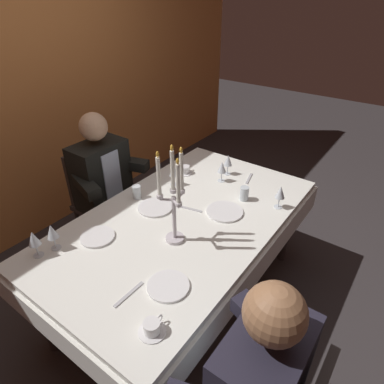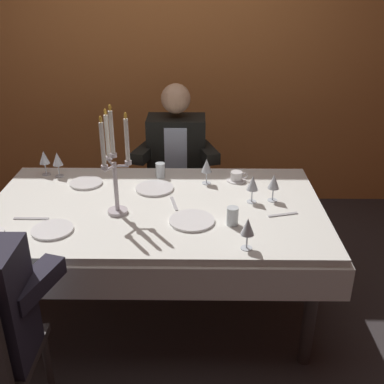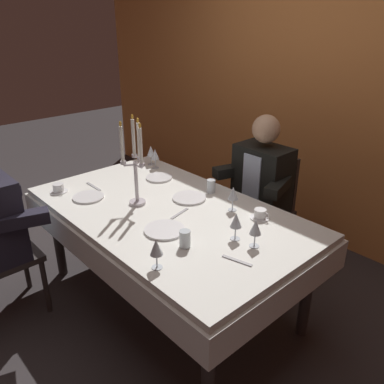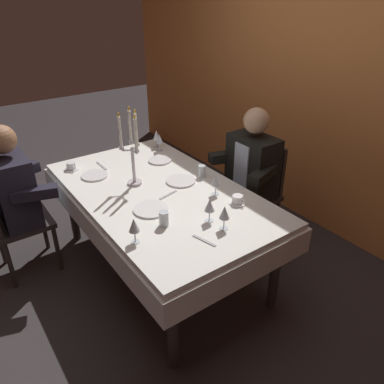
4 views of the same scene
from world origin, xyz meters
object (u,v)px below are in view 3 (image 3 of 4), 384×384
at_px(dinner_plate_1, 159,178).
at_px(seated_diner_1, 263,179).
at_px(wine_glass_3, 256,228).
at_px(wine_glass_1, 236,221).
at_px(wine_glass_0, 155,155).
at_px(dinner_plate_2, 165,230).
at_px(water_tumbler_1, 211,186).
at_px(wine_glass_5, 233,194).
at_px(water_tumbler_0, 185,239).
at_px(coffee_cup_1, 260,214).
at_px(wine_glass_4, 151,152).
at_px(dinner_plate_3, 88,197).
at_px(wine_glass_2, 156,248).
at_px(dining_table, 168,225).
at_px(dinner_plate_0, 189,198).
at_px(coffee_cup_0, 59,188).
at_px(candelabra, 135,165).

height_order(dinner_plate_1, seated_diner_1, seated_diner_1).
bearing_deg(wine_glass_3, wine_glass_1, -170.59).
relative_size(dinner_plate_1, wine_glass_0, 1.24).
xyz_separation_m(dinner_plate_2, water_tumbler_1, (-0.21, 0.59, 0.04)).
bearing_deg(seated_diner_1, wine_glass_5, -70.05).
height_order(water_tumbler_0, coffee_cup_1, water_tumbler_0).
bearing_deg(coffee_cup_1, wine_glass_4, 176.03).
relative_size(dinner_plate_3, wine_glass_5, 1.30).
xyz_separation_m(wine_glass_2, coffee_cup_1, (0.01, 0.80, -0.09)).
bearing_deg(dining_table, wine_glass_5, 45.88).
distance_m(dinner_plate_0, dinner_plate_2, 0.47).
distance_m(wine_glass_1, wine_glass_3, 0.12).
relative_size(dining_table, wine_glass_3, 11.83).
bearing_deg(wine_glass_0, wine_glass_4, 163.74).
xyz_separation_m(wine_glass_5, water_tumbler_1, (-0.29, 0.10, -0.07)).
distance_m(wine_glass_1, coffee_cup_0, 1.37).
bearing_deg(water_tumbler_1, wine_glass_0, 179.56).
bearing_deg(dining_table, water_tumbler_0, -27.35).
relative_size(dinner_plate_3, wine_glass_1, 1.30).
bearing_deg(wine_glass_0, seated_diner_1, 32.86).
distance_m(dinner_plate_1, wine_glass_2, 1.20).
distance_m(water_tumbler_1, coffee_cup_1, 0.49).
bearing_deg(dinner_plate_0, wine_glass_2, -53.18).
distance_m(candelabra, wine_glass_5, 0.66).
relative_size(dinner_plate_0, wine_glass_4, 1.41).
xyz_separation_m(wine_glass_4, wine_glass_5, (1.05, -0.13, 0.00)).
xyz_separation_m(dinner_plate_2, wine_glass_3, (0.46, 0.26, 0.11)).
relative_size(dinner_plate_0, dinner_plate_1, 1.14).
bearing_deg(seated_diner_1, coffee_cup_0, -122.61).
bearing_deg(wine_glass_5, dinner_plate_0, -163.88).
relative_size(wine_glass_0, wine_glass_1, 1.00).
relative_size(dinner_plate_3, seated_diner_1, 0.17).
relative_size(dining_table, wine_glass_0, 11.83).
relative_size(wine_glass_1, water_tumbler_0, 1.65).
bearing_deg(coffee_cup_1, dining_table, -144.54).
distance_m(dinner_plate_3, water_tumbler_1, 0.86).
relative_size(wine_glass_2, seated_diner_1, 0.13).
height_order(dining_table, wine_glass_0, wine_glass_0).
relative_size(wine_glass_5, coffee_cup_1, 1.24).
height_order(water_tumbler_1, coffee_cup_1, water_tumbler_1).
bearing_deg(dinner_plate_3, seated_diner_1, 63.55).
bearing_deg(dining_table, dinner_plate_1, 147.91).
bearing_deg(candelabra, wine_glass_2, -27.78).
bearing_deg(wine_glass_1, wine_glass_2, -98.75).
bearing_deg(seated_diner_1, dinner_plate_1, -132.13).
bearing_deg(water_tumbler_0, coffee_cup_1, 83.36).
relative_size(dinner_plate_1, wine_glass_2, 1.24).
height_order(wine_glass_2, wine_glass_5, same).
height_order(wine_glass_2, water_tumbler_0, wine_glass_2).
bearing_deg(coffee_cup_0, dinner_plate_0, 40.60).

